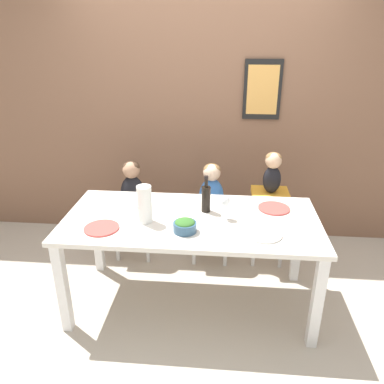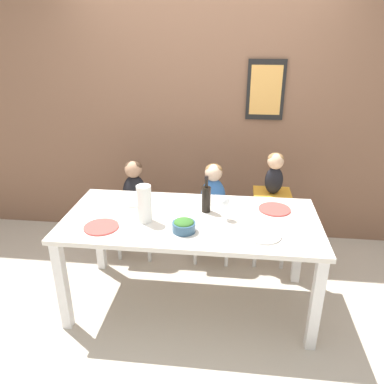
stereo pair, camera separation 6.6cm
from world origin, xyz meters
TOP-DOWN VIEW (x-y plane):
  - ground_plane at (0.00, 0.00)m, footprint 14.00×14.00m
  - wall_back at (0.00, 1.22)m, footprint 10.00×0.09m
  - dining_table at (0.00, 0.00)m, footprint 1.88×0.89m
  - chair_far_left at (-0.61, 0.68)m, footprint 0.39×0.40m
  - chair_far_center at (0.12, 0.68)m, footprint 0.39×0.40m
  - chair_right_highchair at (0.66, 0.68)m, footprint 0.33×0.34m
  - person_child_left at (-0.61, 0.68)m, footprint 0.23×0.17m
  - person_child_center at (0.12, 0.68)m, footprint 0.23×0.17m
  - person_baby_right at (0.66, 0.68)m, footprint 0.16×0.15m
  - wine_bottle at (0.10, 0.12)m, footprint 0.07×0.07m
  - paper_towel_roll at (-0.33, -0.09)m, footprint 0.10×0.10m
  - wine_glass_near at (0.25, 0.01)m, footprint 0.07×0.07m
  - salad_bowl_large at (-0.02, -0.21)m, footprint 0.16×0.16m
  - dinner_plate_front_left at (-0.61, -0.22)m, footprint 0.24×0.24m
  - dinner_plate_back_left at (-0.49, 0.23)m, footprint 0.24×0.24m
  - dinner_plate_back_right at (0.63, 0.21)m, footprint 0.24×0.24m
  - dinner_plate_front_right at (0.51, -0.21)m, footprint 0.24×0.24m

SIDE VIEW (x-z plane):
  - ground_plane at x=0.00m, z-range 0.00..0.00m
  - chair_far_left at x=-0.61m, z-range 0.16..0.62m
  - chair_far_center at x=0.12m, z-range 0.16..0.62m
  - chair_right_highchair at x=0.66m, z-range 0.20..0.90m
  - dining_table at x=0.00m, z-range 0.29..1.06m
  - person_child_left at x=-0.61m, z-range 0.47..0.97m
  - person_child_center at x=0.12m, z-range 0.47..0.97m
  - dinner_plate_front_left at x=-0.61m, z-range 0.77..0.78m
  - dinner_plate_back_left at x=-0.49m, z-range 0.77..0.78m
  - dinner_plate_back_right at x=0.63m, z-range 0.77..0.78m
  - dinner_plate_front_right at x=0.51m, z-range 0.77..0.78m
  - salad_bowl_large at x=-0.02m, z-range 0.77..0.86m
  - wine_bottle at x=0.10m, z-range 0.74..1.02m
  - wine_glass_near at x=0.25m, z-range 0.81..0.99m
  - paper_towel_roll at x=-0.33m, z-range 0.77..1.04m
  - person_baby_right at x=0.66m, z-range 0.73..1.11m
  - wall_back at x=0.00m, z-range 0.00..2.70m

